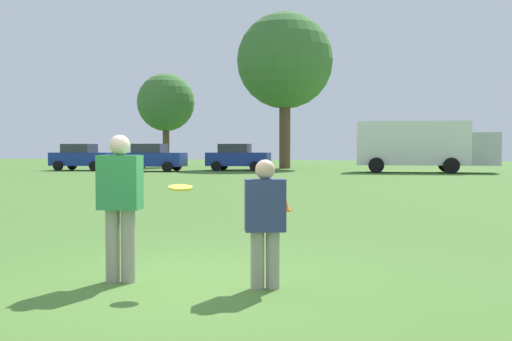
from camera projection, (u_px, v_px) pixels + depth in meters
The scene contains 11 objects.
ground_plane at pixel (186, 284), 7.01m from camera, with size 140.51×140.51×0.00m, color #47702D.
player_thrower at pixel (120, 199), 7.07m from camera, with size 0.51×0.34×1.70m.
player_defender at pixel (265, 217), 6.73m from camera, with size 0.50×0.38×1.42m.
frisbee at pixel (180, 188), 6.83m from camera, with size 0.27×0.27×0.08m.
traffic_cone at pixel (284, 201), 15.11m from camera, with size 0.32×0.32×0.48m.
parked_car_near_left at pixel (82, 157), 42.18m from camera, with size 4.31×2.44×1.82m.
parked_car_mid_left at pixel (152, 157), 40.66m from camera, with size 4.31×2.44×1.82m.
parked_car_center at pixel (238, 157), 41.58m from camera, with size 4.31×2.44×1.82m.
box_truck at pixel (422, 145), 38.35m from camera, with size 8.65×3.38×3.18m.
tree_west_maple at pixel (166, 103), 49.62m from camera, with size 4.64×4.64×7.55m.
tree_center_elm at pixel (285, 61), 45.99m from camera, with size 7.19×7.19×11.69m.
Camera 1 is at (2.51, -6.54, 1.55)m, focal length 43.13 mm.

